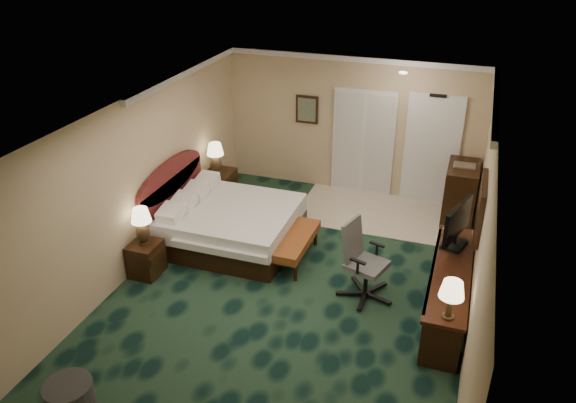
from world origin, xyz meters
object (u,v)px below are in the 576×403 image
(desk_chair, at_px, (367,262))
(minibar, at_px, (460,193))
(lamp_far, at_px, (216,158))
(lamp_near, at_px, (142,226))
(bed, at_px, (233,225))
(desk, at_px, (448,291))
(nightstand_far, at_px, (220,187))
(tv, at_px, (457,226))
(bed_bench, at_px, (296,248))
(nightstand_near, at_px, (146,259))
(ottoman, at_px, (70,398))

(desk_chair, relative_size, minibar, 1.14)
(lamp_far, bearing_deg, lamp_near, -90.90)
(bed, height_order, desk, desk)
(desk, bearing_deg, lamp_far, 155.67)
(nightstand_far, relative_size, tv, 0.75)
(lamp_far, relative_size, bed_bench, 0.46)
(bed_bench, bearing_deg, desk, -12.94)
(tv, bearing_deg, bed_bench, -160.88)
(nightstand_near, bearing_deg, ottoman, -76.23)
(ottoman, relative_size, minibar, 0.53)
(bed, relative_size, minibar, 1.98)
(minibar, bearing_deg, lamp_far, -168.60)
(ottoman, xyz_separation_m, minibar, (3.79, 6.08, 0.32))
(bed_bench, relative_size, minibar, 1.25)
(nightstand_near, xyz_separation_m, lamp_near, (-0.02, 0.04, 0.56))
(desk, bearing_deg, lamp_near, -173.93)
(desk, height_order, desk_chair, desk_chair)
(lamp_far, distance_m, desk, 4.93)
(nightstand_far, height_order, tv, tv)
(lamp_near, relative_size, minibar, 0.56)
(lamp_far, bearing_deg, bed, -54.96)
(desk, bearing_deg, desk_chair, 179.80)
(bed_bench, relative_size, ottoman, 2.38)
(bed, bearing_deg, lamp_far, 125.04)
(bed_bench, relative_size, tv, 1.50)
(nightstand_near, distance_m, desk_chair, 3.39)
(bed, relative_size, desk_chair, 1.74)
(ottoman, height_order, desk_chair, desk_chair)
(bed, xyz_separation_m, nightstand_far, (-0.84, 1.29, -0.00))
(tv, bearing_deg, lamp_near, -148.13)
(nightstand_near, height_order, desk, desk)
(lamp_near, height_order, tv, tv)
(nightstand_near, xyz_separation_m, lamp_far, (0.02, 2.54, 0.67))
(nightstand_far, height_order, desk, desk)
(bed_bench, height_order, desk, desk)
(lamp_near, xyz_separation_m, desk, (4.50, 0.48, -0.47))
(bed, relative_size, bed_bench, 1.58)
(tv, bearing_deg, bed, -164.37)
(nightstand_far, distance_m, bed_bench, 2.51)
(tv, bearing_deg, ottoman, -117.17)
(desk, height_order, tv, tv)
(nightstand_far, bearing_deg, bed_bench, -36.17)
(bed, distance_m, nightstand_far, 1.54)
(nightstand_far, relative_size, minibar, 0.62)
(bed, xyz_separation_m, tv, (3.58, -0.13, 0.72))
(bed_bench, relative_size, desk, 0.53)
(bed, relative_size, tv, 2.36)
(nightstand_near, relative_size, bed_bench, 0.42)
(tv, height_order, desk_chair, tv)
(desk, bearing_deg, nightstand_far, 154.96)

